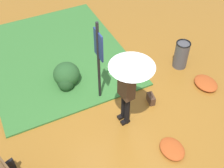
{
  "coord_description": "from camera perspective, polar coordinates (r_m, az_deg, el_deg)",
  "views": [
    {
      "loc": [
        3.91,
        -2.24,
        5.69
      ],
      "look_at": [
        -0.46,
        -0.1,
        0.85
      ],
      "focal_mm": 46.78,
      "sensor_mm": 36.0,
      "label": 1
    }
  ],
  "objects": [
    {
      "name": "leaf_pile_near_person",
      "position": [
        6.8,
        11.68,
        -12.3
      ],
      "size": [
        0.65,
        0.52,
        0.14
      ],
      "color": "#B74C1E",
      "rests_on": "ground_plane"
    },
    {
      "name": "shrub_cluster",
      "position": [
        7.96,
        -8.91,
        1.56
      ],
      "size": [
        0.79,
        0.72,
        0.65
      ],
      "color": "#285628",
      "rests_on": "ground_plane"
    },
    {
      "name": "trash_bin",
      "position": [
        8.59,
        13.4,
        5.62
      ],
      "size": [
        0.42,
        0.42,
        0.83
      ],
      "color": "#4C4C51",
      "rests_on": "ground_plane"
    },
    {
      "name": "handbag",
      "position": [
        7.59,
        7.62,
        -2.85
      ],
      "size": [
        0.32,
        0.19,
        0.37
      ],
      "color": "#4C3323",
      "rests_on": "ground_plane"
    },
    {
      "name": "grass_verge",
      "position": [
        9.13,
        -10.93,
        5.55
      ],
      "size": [
        4.8,
        4.0,
        0.05
      ],
      "color": "#387533",
      "rests_on": "ground_plane"
    },
    {
      "name": "info_sign_post",
      "position": [
        6.76,
        -2.63,
        5.9
      ],
      "size": [
        0.44,
        0.07,
        2.3
      ],
      "color": "black",
      "rests_on": "ground_plane"
    },
    {
      "name": "leaf_pile_by_bench",
      "position": [
        8.39,
        17.86,
        0.16
      ],
      "size": [
        0.71,
        0.57,
        0.16
      ],
      "color": "#B74C1E",
      "rests_on": "ground_plane"
    },
    {
      "name": "ground_plane",
      "position": [
        7.25,
        2.31,
        -6.86
      ],
      "size": [
        18.0,
        18.0,
        0.0
      ],
      "primitive_type": "plane",
      "color": "#9E6623"
    },
    {
      "name": "person_with_umbrella",
      "position": [
        6.06,
        3.43,
        1.7
      ],
      "size": [
        0.96,
        0.96,
        2.04
      ],
      "color": "black",
      "rests_on": "ground_plane"
    }
  ]
}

